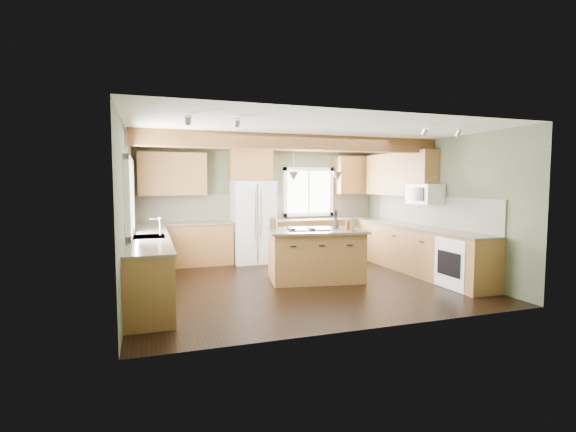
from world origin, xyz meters
name	(u,v)px	position (x,y,z in m)	size (l,w,h in m)	color
floor	(298,282)	(0.00, 0.00, 0.00)	(5.60, 5.60, 0.00)	black
ceiling	(298,134)	(0.00, 0.00, 2.60)	(5.60, 5.60, 0.00)	silver
wall_back	(262,203)	(0.00, 2.50, 1.30)	(5.60, 5.60, 0.00)	#454C36
wall_left	(127,213)	(-2.80, 0.00, 1.30)	(5.00, 5.00, 0.00)	#454C36
wall_right	(432,207)	(2.80, 0.00, 1.30)	(5.00, 5.00, 0.00)	#454C36
ceiling_beam	(296,142)	(0.00, 0.10, 2.47)	(5.55, 0.26, 0.26)	brown
soffit_trim	(262,149)	(0.00, 2.40, 2.54)	(5.55, 0.20, 0.10)	brown
backsplash_back	(262,207)	(0.00, 2.48, 1.21)	(5.58, 0.03, 0.58)	brown
backsplash_right	(430,211)	(2.78, 0.05, 1.21)	(0.03, 3.70, 0.58)	brown
base_cab_back_left	(184,245)	(-1.79, 2.20, 0.44)	(2.02, 0.60, 0.88)	brown
counter_back_left	(184,224)	(-1.79, 2.20, 0.90)	(2.06, 0.64, 0.04)	#4D4438
base_cab_back_right	(326,239)	(1.49, 2.20, 0.44)	(2.62, 0.60, 0.88)	brown
counter_back_right	(326,219)	(1.49, 2.20, 0.90)	(2.66, 0.64, 0.04)	#4D4438
base_cab_left	(149,266)	(-2.50, 0.05, 0.44)	(0.60, 3.70, 0.88)	brown
counter_left	(148,238)	(-2.50, 0.05, 0.90)	(0.64, 3.74, 0.04)	#4D4438
base_cab_right	(417,250)	(2.50, 0.05, 0.44)	(0.60, 3.70, 0.88)	brown
counter_right	(417,227)	(2.50, 0.05, 0.90)	(0.64, 3.74, 0.04)	#4D4438
upper_cab_back_left	(173,174)	(-1.99, 2.33, 1.95)	(1.40, 0.35, 0.90)	brown
upper_cab_over_fridge	(250,166)	(-0.30, 2.33, 2.15)	(0.96, 0.35, 0.70)	brown
upper_cab_right	(399,174)	(2.62, 0.90, 1.95)	(0.35, 2.20, 0.90)	brown
upper_cab_back_corner	(355,175)	(2.30, 2.33, 1.95)	(0.90, 0.35, 0.90)	brown
window_left	(128,197)	(-2.78, 0.05, 1.55)	(0.04, 1.60, 1.05)	white
window_back	(308,192)	(1.15, 2.48, 1.55)	(1.10, 0.04, 1.00)	white
sink	(148,237)	(-2.50, 0.05, 0.91)	(0.50, 0.65, 0.03)	#262628
faucet	(160,228)	(-2.32, 0.05, 1.05)	(0.02, 0.02, 0.28)	#B2B2B7
dishwasher	(150,286)	(-2.49, -1.25, 0.43)	(0.60, 0.60, 0.84)	white
oven	(464,263)	(2.49, -1.25, 0.43)	(0.60, 0.72, 0.84)	white
microwave	(425,194)	(2.58, -0.05, 1.55)	(0.40, 0.70, 0.38)	white
pendant_left	(294,176)	(-0.03, 0.17, 1.88)	(0.18, 0.18, 0.16)	#B2B2B7
pendant_right	(338,176)	(0.76, 0.03, 1.88)	(0.18, 0.18, 0.16)	#B2B2B7
refrigerator	(253,222)	(-0.30, 2.12, 0.90)	(0.90, 0.74, 1.80)	silver
island	(315,256)	(0.37, 0.10, 0.44)	(1.61, 0.99, 0.88)	olive
island_top	(315,231)	(0.37, 0.10, 0.90)	(1.72, 1.09, 0.04)	#4D4438
cooktop	(308,229)	(0.23, 0.12, 0.93)	(0.70, 0.47, 0.02)	black
knife_block	(273,224)	(-0.36, 0.36, 1.02)	(0.12, 0.09, 0.19)	brown
utensil_crock	(336,224)	(0.80, 0.17, 1.00)	(0.12, 0.12, 0.16)	#433C35
bottle_tray	(350,224)	(0.90, -0.20, 1.03)	(0.24, 0.24, 0.22)	brown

